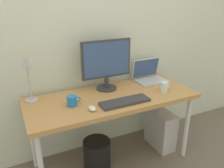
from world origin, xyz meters
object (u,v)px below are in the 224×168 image
Objects in this scene: mouse at (92,108)px; computer_tower at (160,129)px; laptop at (149,75)px; glass_cup at (164,87)px; wastebasket at (97,154)px; monitor at (106,62)px; desk_lamp at (28,68)px; coffee_mug at (72,101)px; keyboard at (125,102)px; desk at (112,102)px.

mouse is 0.21× the size of computer_tower.
mouse is at bearing -168.04° from computer_tower.
laptop reaches higher than glass_cup.
laptop is 1.07× the size of wastebasket.
desk_lamp is at bearing 179.95° from monitor.
monitor is 4.69× the size of glass_cup.
mouse is at bearing -154.95° from laptop.
desk_lamp is 0.45m from coffee_mug.
glass_cup reaches higher than keyboard.
coffee_mug is (0.29, -0.21, -0.27)m from desk_lamp.
monitor reaches higher than glass_cup.
coffee_mug reaches higher than wastebasket.
wastebasket is (-0.71, -0.22, -0.63)m from laptop.
coffee_mug is (-0.38, -0.03, 0.11)m from desk.
desk is 3.14× the size of monitor.
wastebasket is (-0.21, 0.15, -0.59)m from keyboard.
monitor is 1.64× the size of wastebasket.
wastebasket is at bearing 171.62° from glass_cup.
glass_cup is (0.49, -0.12, 0.11)m from desk.
wastebasket is (-0.67, 0.10, -0.62)m from glass_cup.
computer_tower is 1.40× the size of wastebasket.
laptop reaches higher than coffee_mug.
mouse is (-0.29, -0.36, -0.26)m from monitor.
coffee_mug reaches higher than keyboard.
computer_tower is at bearing 51.27° from glass_cup.
glass_cup is (0.46, -0.30, -0.22)m from monitor.
wastebasket is (-0.77, -0.03, -0.06)m from computer_tower.
monitor is 0.89m from wastebasket.
monitor reaches higher than mouse.
glass_cup is 0.59m from computer_tower.
desk_lamp is 1.05× the size of computer_tower.
glass_cup is at bearing -13.66° from desk.
laptop is at bearing 36.69° from keyboard.
desk is 13.01× the size of coffee_mug.
desk is 0.52m from glass_cup.
desk is 0.40m from coffee_mug.
desk_lamp is at bearing 139.21° from mouse.
desk is 0.75m from computer_tower.
glass_cup is at bearing -14.47° from desk_lamp.
coffee_mug is 1.13m from computer_tower.
glass_cup is at bearing -97.31° from laptop.
keyboard is 1.47× the size of wastebasket.
desk_lamp is 0.62m from mouse.
glass_cup is at bearing -8.38° from wastebasket.
monitor is at bearing 80.88° from desk.
coffee_mug is 1.13× the size of glass_cup.
desk is at bearing 4.05° from coffee_mug.
keyboard is at bearing -19.12° from coffee_mug.
coffee_mug is 0.88m from glass_cup.
desk_lamp is (-0.67, 0.18, 0.38)m from desk.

